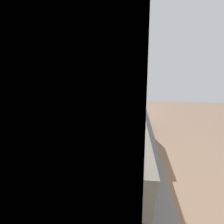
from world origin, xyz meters
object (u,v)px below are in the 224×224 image
Objects in this scene: bowl at (130,110)px; microwave at (117,164)px; kettle at (131,115)px; oven_range at (125,110)px.

microwave is at bearing 174.24° from bowl.
bowl is 0.26m from kettle.
kettle is (0.81, -0.11, -0.08)m from microwave.
oven_range is 2.20m from microwave.
microwave is 2.56× the size of kettle.
bowl is at bearing 0.00° from kettle.
kettle reaches higher than oven_range.
kettle is at bearing -180.00° from bowl.
kettle is at bearing -7.57° from microwave.
microwave is 0.82m from kettle.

